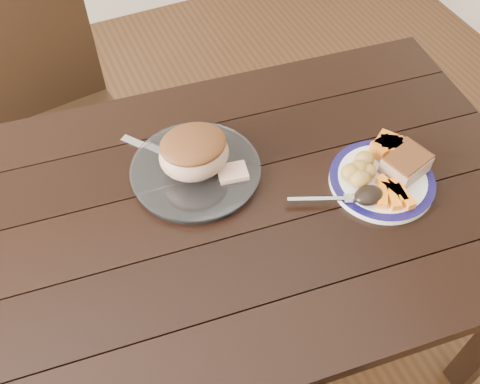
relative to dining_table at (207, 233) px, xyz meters
name	(u,v)px	position (x,y,z in m)	size (l,w,h in m)	color
ground	(216,340)	(0.00, 0.00, -0.66)	(4.00, 4.00, 0.00)	#472B16
dining_table	(207,233)	(0.00, 0.00, 0.00)	(1.69, 1.07, 0.75)	black
chair_far	(55,114)	(-0.25, 0.74, -0.13)	(0.47, 0.48, 0.93)	black
dinner_plate	(382,181)	(0.42, -0.10, 0.10)	(0.25, 0.25, 0.02)	white
plate_rim	(382,178)	(0.42, -0.10, 0.11)	(0.25, 0.25, 0.02)	#120D43
serving_platter	(196,172)	(0.02, 0.11, 0.10)	(0.31, 0.31, 0.02)	white
pork_slice	(406,165)	(0.48, -0.10, 0.14)	(0.10, 0.08, 0.04)	tan
roasted_potatoes	(360,170)	(0.37, -0.07, 0.13)	(0.10, 0.09, 0.04)	gold
carrot_batons	(393,193)	(0.41, -0.16, 0.12)	(0.08, 0.11, 0.02)	orange
pumpkin_wedges	(389,147)	(0.48, -0.03, 0.13)	(0.09, 0.09, 0.04)	orange
dark_mushroom	(369,195)	(0.35, -0.14, 0.13)	(0.07, 0.05, 0.03)	black
fork	(331,199)	(0.28, -0.10, 0.11)	(0.17, 0.09, 0.00)	silver
roast_joint	(194,154)	(0.02, 0.11, 0.16)	(0.17, 0.15, 0.11)	tan
cut_slice	(233,173)	(0.10, 0.06, 0.12)	(0.07, 0.06, 0.02)	tan
carving_knife	(195,167)	(0.03, 0.13, 0.10)	(0.21, 0.27, 0.01)	silver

